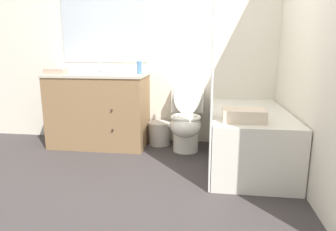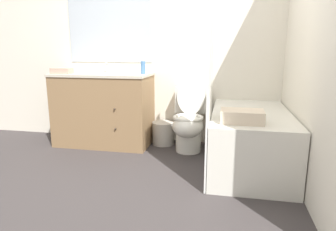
% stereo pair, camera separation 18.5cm
% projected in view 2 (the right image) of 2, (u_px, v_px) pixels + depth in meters
% --- Properties ---
extents(ground_plane, '(14.00, 14.00, 0.00)m').
position_uv_depth(ground_plane, '(131.00, 198.00, 2.40)').
color(ground_plane, '#383333').
extents(wall_back, '(8.00, 0.06, 2.50)m').
position_uv_depth(wall_back, '(169.00, 42.00, 3.67)').
color(wall_back, silver).
rests_on(wall_back, ground_plane).
extents(wall_right, '(0.05, 2.58, 2.50)m').
position_uv_depth(wall_right, '(305.00, 39.00, 2.62)').
color(wall_right, silver).
rests_on(wall_right, ground_plane).
extents(vanity_cabinet, '(1.16, 0.61, 0.88)m').
position_uv_depth(vanity_cabinet, '(104.00, 108.00, 3.69)').
color(vanity_cabinet, olive).
rests_on(vanity_cabinet, ground_plane).
extents(sink_faucet, '(0.14, 0.12, 0.12)m').
position_uv_depth(sink_faucet, '(109.00, 69.00, 3.79)').
color(sink_faucet, silver).
rests_on(sink_faucet, vanity_cabinet).
extents(toilet, '(0.38, 0.64, 0.84)m').
position_uv_depth(toilet, '(189.00, 121.00, 3.46)').
color(toilet, silver).
rests_on(toilet, ground_plane).
extents(bathtub, '(0.75, 1.40, 0.56)m').
position_uv_depth(bathtub, '(250.00, 139.00, 3.00)').
color(bathtub, silver).
rests_on(bathtub, ground_plane).
extents(shower_curtain, '(0.01, 0.52, 1.85)m').
position_uv_depth(shower_curtain, '(210.00, 78.00, 2.51)').
color(shower_curtain, white).
rests_on(shower_curtain, ground_plane).
extents(wastebasket, '(0.27, 0.27, 0.28)m').
position_uv_depth(wastebasket, '(163.00, 133.00, 3.73)').
color(wastebasket, '#B7B2A8').
rests_on(wastebasket, ground_plane).
extents(tissue_box, '(0.14, 0.12, 0.12)m').
position_uv_depth(tissue_box, '(113.00, 69.00, 3.60)').
color(tissue_box, beige).
rests_on(tissue_box, vanity_cabinet).
extents(soap_dispenser, '(0.06, 0.06, 0.18)m').
position_uv_depth(soap_dispenser, '(143.00, 67.00, 3.49)').
color(soap_dispenser, '#4C7AB2').
rests_on(soap_dispenser, vanity_cabinet).
extents(hand_towel_folded, '(0.23, 0.14, 0.07)m').
position_uv_depth(hand_towel_folded, '(62.00, 71.00, 3.50)').
color(hand_towel_folded, tan).
rests_on(hand_towel_folded, vanity_cabinet).
extents(bath_towel_folded, '(0.36, 0.24, 0.11)m').
position_uv_depth(bath_towel_folded, '(242.00, 116.00, 2.51)').
color(bath_towel_folded, beige).
rests_on(bath_towel_folded, bathtub).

